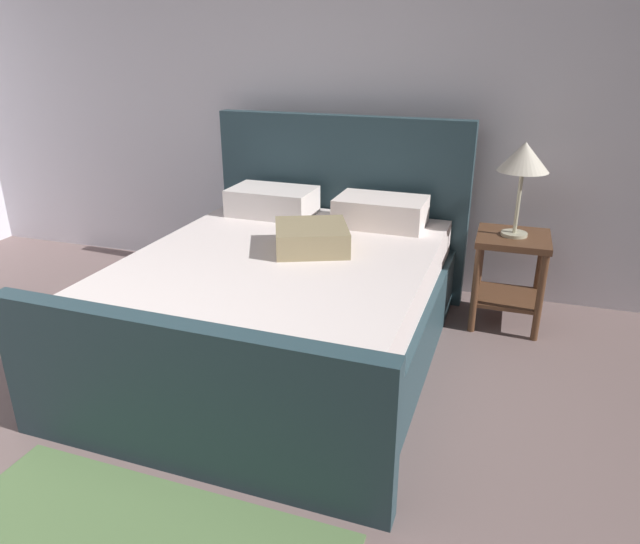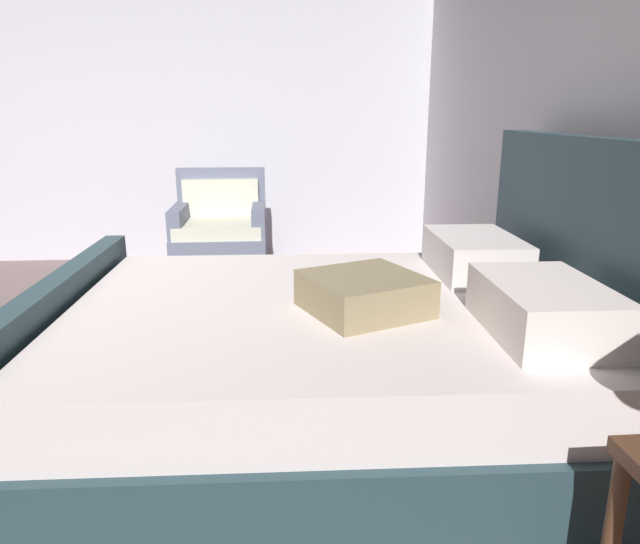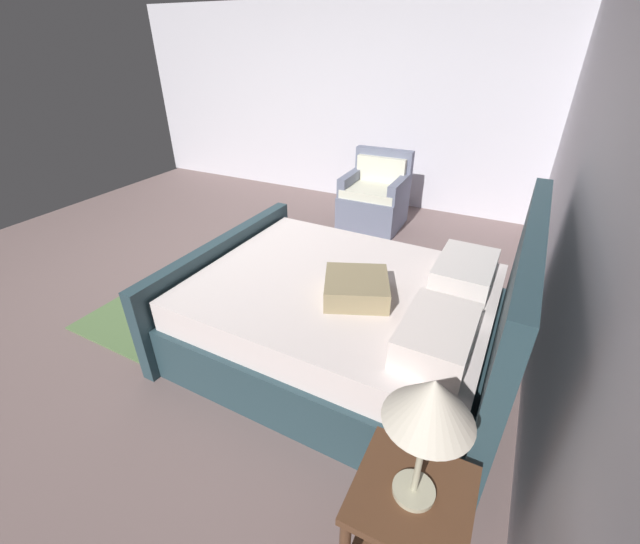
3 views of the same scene
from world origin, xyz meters
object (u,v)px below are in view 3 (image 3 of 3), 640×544
(bed, at_px, (350,317))
(table_lamp_right, at_px, (431,405))
(nightstand_right, at_px, (407,521))
(armchair, at_px, (375,198))

(bed, distance_m, table_lamp_right, 1.60)
(bed, height_order, nightstand_right, bed)
(table_lamp_right, distance_m, armchair, 3.98)
(nightstand_right, xyz_separation_m, armchair, (-3.64, -1.45, -0.06))
(nightstand_right, distance_m, armchair, 3.92)
(table_lamp_right, bearing_deg, nightstand_right, -116.57)
(nightstand_right, bearing_deg, armchair, -158.34)
(bed, distance_m, armchair, 2.52)
(armchair, bearing_deg, table_lamp_right, 21.66)
(bed, bearing_deg, armchair, -164.27)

